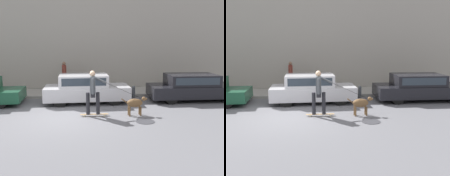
% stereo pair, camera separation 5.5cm
% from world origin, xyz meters
% --- Properties ---
extents(ground_plane, '(36.00, 36.00, 0.00)m').
position_xyz_m(ground_plane, '(0.00, 0.00, 0.00)').
color(ground_plane, slate).
extents(back_wall, '(32.00, 0.30, 5.47)m').
position_xyz_m(back_wall, '(0.00, 6.03, 2.74)').
color(back_wall, '#9E998E').
rests_on(back_wall, ground_plane).
extents(sidewalk_curb, '(30.00, 2.27, 0.14)m').
position_xyz_m(sidewalk_curb, '(0.00, 4.72, 0.07)').
color(sidewalk_curb, gray).
rests_on(sidewalk_curb, ground_plane).
extents(parked_car_1, '(4.04, 1.75, 1.36)m').
position_xyz_m(parked_car_1, '(0.85, 2.51, 0.67)').
color(parked_car_1, black).
rests_on(parked_car_1, ground_plane).
extents(parked_car_2, '(4.58, 1.92, 1.31)m').
position_xyz_m(parked_car_2, '(6.21, 2.51, 0.64)').
color(parked_car_2, black).
rests_on(parked_car_2, ground_plane).
extents(dog, '(1.05, 0.38, 0.75)m').
position_xyz_m(dog, '(2.76, 0.06, 0.49)').
color(dog, brown).
rests_on(dog, ground_plane).
extents(skateboarder, '(2.53, 0.61, 1.81)m').
position_xyz_m(skateboarder, '(1.10, 0.11, 1.03)').
color(skateboarder, beige).
rests_on(skateboarder, ground_plane).
extents(pedestrian_with_bag, '(0.27, 0.76, 1.68)m').
position_xyz_m(pedestrian_with_bag, '(-0.33, 4.75, 1.06)').
color(pedestrian_with_bag, brown).
rests_on(pedestrian_with_bag, sidewalk_curb).
extents(manhole_cover, '(0.69, 0.69, 0.01)m').
position_xyz_m(manhole_cover, '(2.97, -0.82, 0.01)').
color(manhole_cover, '#38383D').
rests_on(manhole_cover, ground_plane).
extents(fire_hydrant, '(0.18, 0.18, 0.64)m').
position_xyz_m(fire_hydrant, '(3.33, 3.34, 0.33)').
color(fire_hydrant, '#4C5156').
rests_on(fire_hydrant, ground_plane).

